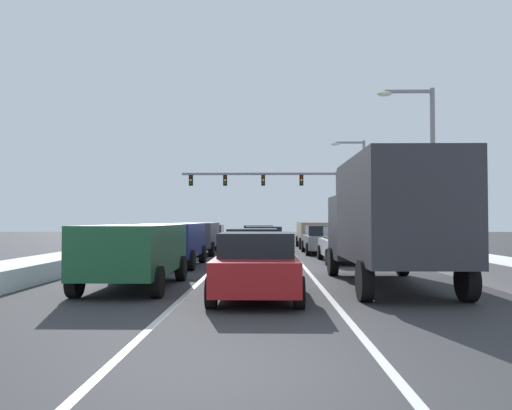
{
  "coord_description": "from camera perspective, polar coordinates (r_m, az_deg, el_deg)",
  "views": [
    {
      "loc": [
        0.22,
        -5.72,
        1.79
      ],
      "look_at": [
        -0.35,
        24.68,
        2.71
      ],
      "focal_mm": 36.14,
      "sensor_mm": 36.0,
      "label": 1
    }
  ],
  "objects": [
    {
      "name": "roadside_sign_right",
      "position": [
        29.98,
        21.26,
        2.65
      ],
      "size": [
        3.2,
        0.16,
        5.5
      ],
      "color": "#59595B",
      "rests_on": "ground"
    },
    {
      "name": "snow_bank_right_shoulder",
      "position": [
        26.65,
        15.87,
        -4.8
      ],
      "size": [
        1.58,
        44.04,
        0.66
      ],
      "primitive_type": "cube",
      "color": "white",
      "rests_on": "ground"
    },
    {
      "name": "sedan_maroon_center_lane_third",
      "position": [
        24.04,
        0.84,
        -4.17
      ],
      "size": [
        2.0,
        4.5,
        1.51
      ],
      "color": "maroon",
      "rests_on": "ground"
    },
    {
      "name": "sedan_black_center_lane_fourth",
      "position": [
        29.79,
        0.32,
        -3.7
      ],
      "size": [
        2.0,
        4.5,
        1.51
      ],
      "color": "black",
      "rests_on": "ground"
    },
    {
      "name": "street_lamp_right_mid",
      "position": [
        40.51,
        11.36,
        2.54
      ],
      "size": [
        2.66,
        0.36,
        7.97
      ],
      "color": "gray",
      "rests_on": "ground"
    },
    {
      "name": "suv_charcoal_left_lane_third",
      "position": [
        27.5,
        -6.55,
        -3.33
      ],
      "size": [
        2.16,
        4.9,
        1.67
      ],
      "color": "#38383D",
      "rests_on": "ground"
    },
    {
      "name": "sedan_gray_right_lane_third",
      "position": [
        28.0,
        7.32,
        -3.81
      ],
      "size": [
        2.0,
        4.5,
        1.51
      ],
      "color": "slate",
      "rests_on": "ground"
    },
    {
      "name": "suv_green_left_lane_nearest",
      "position": [
        14.02,
        -13.28,
        -4.84
      ],
      "size": [
        2.16,
        4.9,
        1.67
      ],
      "color": "#1E5633",
      "rests_on": "ground"
    },
    {
      "name": "sedan_white_left_lane_fourth",
      "position": [
        33.68,
        -5.1,
        -3.47
      ],
      "size": [
        2.0,
        4.5,
        1.51
      ],
      "color": "silver",
      "rests_on": "ground"
    },
    {
      "name": "sedan_silver_center_lane_second",
      "position": [
        17.66,
        -0.36,
        -5.05
      ],
      "size": [
        2.0,
        4.5,
        1.51
      ],
      "color": "#B7BABF",
      "rests_on": "ground"
    },
    {
      "name": "lane_stripe_between_right_lane_and_center_lane",
      "position": [
        25.84,
        4.38,
        -5.69
      ],
      "size": [
        0.14,
        44.04,
        0.01
      ],
      "primitive_type": "cube",
      "color": "silver",
      "rests_on": "ground"
    },
    {
      "name": "sedan_red_center_lane_nearest",
      "position": [
        12.03,
        0.05,
        -6.61
      ],
      "size": [
        2.0,
        4.5,
        1.51
      ],
      "color": "maroon",
      "rests_on": "ground"
    },
    {
      "name": "snow_bank_left_shoulder",
      "position": [
        26.77,
        -14.62,
        -4.91
      ],
      "size": [
        1.79,
        44.04,
        0.56
      ],
      "primitive_type": "cube",
      "color": "white",
      "rests_on": "ground"
    },
    {
      "name": "box_truck_right_lane_nearest",
      "position": [
        14.26,
        14.51,
        -1.22
      ],
      "size": [
        2.53,
        7.2,
        3.36
      ],
      "color": "#38383D",
      "rests_on": "ground"
    },
    {
      "name": "traffic_light_gantry",
      "position": [
        45.86,
        2.44,
        2.14
      ],
      "size": [
        14.0,
        0.47,
        6.2
      ],
      "color": "slate",
      "rests_on": "ground"
    },
    {
      "name": "suv_tan_right_lane_fourth",
      "position": [
        33.85,
        6.42,
        -3.03
      ],
      "size": [
        2.16,
        4.9,
        1.67
      ],
      "color": "#937F60",
      "rests_on": "ground"
    },
    {
      "name": "lane_stripe_between_center_lane_and_left_lane",
      "position": [
        25.87,
        -3.2,
        -5.68
      ],
      "size": [
        0.14,
        44.04,
        0.01
      ],
      "primitive_type": "cube",
      "color": "silver",
      "rests_on": "ground"
    },
    {
      "name": "ground_plane",
      "position": [
        21.81,
        0.5,
        -6.43
      ],
      "size": [
        120.0,
        120.0,
        0.0
      ],
      "primitive_type": "plane",
      "color": "#333335"
    },
    {
      "name": "street_lamp_right_near",
      "position": [
        25.02,
        18.18,
        5.16
      ],
      "size": [
        2.66,
        0.36,
        7.91
      ],
      "color": "gray",
      "rests_on": "ground"
    },
    {
      "name": "suv_navy_left_lane_second",
      "position": [
        20.43,
        -9.18,
        -3.87
      ],
      "size": [
        2.16,
        4.9,
        1.67
      ],
      "color": "navy",
      "rests_on": "ground"
    },
    {
      "name": "sedan_white_right_lane_second",
      "position": [
        22.41,
        9.81,
        -4.33
      ],
      "size": [
        2.0,
        4.5,
        1.51
      ],
      "color": "silver",
      "rests_on": "ground"
    }
  ]
}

